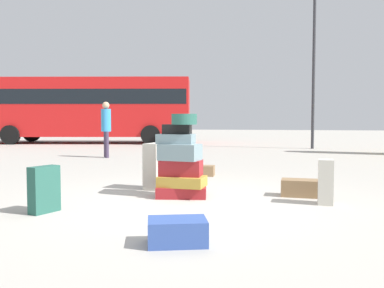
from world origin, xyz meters
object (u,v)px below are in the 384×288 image
(suitcase_cream_behind_tower, at_px, (155,166))
(suitcase_brown_left_side, at_px, (300,188))
(person_bearded_onlooker, at_px, (106,124))
(suitcase_cream_upright_blue, at_px, (326,182))
(suitcase_brown_right_side, at_px, (200,171))
(suitcase_teal_white_trunk, at_px, (44,189))
(suitcase_tower, at_px, (181,163))
(suitcase_navy_foreground_near, at_px, (177,232))
(parked_bus, at_px, (87,106))
(lamp_post, at_px, (314,33))

(suitcase_cream_behind_tower, xyz_separation_m, suitcase_brown_left_side, (2.39, -0.26, -0.26))
(suitcase_brown_left_side, relative_size, person_bearded_onlooker, 0.33)
(suitcase_cream_upright_blue, height_order, person_bearded_onlooker, person_bearded_onlooker)
(suitcase_brown_right_side, bearing_deg, suitcase_cream_upright_blue, -49.77)
(suitcase_brown_right_side, bearing_deg, suitcase_teal_white_trunk, -110.90)
(suitcase_tower, distance_m, suitcase_cream_upright_blue, 2.13)
(suitcase_teal_white_trunk, relative_size, suitcase_navy_foreground_near, 1.07)
(parked_bus, bearing_deg, suitcase_brown_right_side, -64.92)
(suitcase_teal_white_trunk, relative_size, suitcase_cream_upright_blue, 0.95)
(suitcase_brown_left_side, height_order, person_bearded_onlooker, person_bearded_onlooker)
(suitcase_navy_foreground_near, height_order, lamp_post, lamp_post)
(lamp_post, bearing_deg, suitcase_cream_upright_blue, -94.96)
(suitcase_brown_left_side, xyz_separation_m, parked_bus, (-9.30, 12.79, 1.70))
(person_bearded_onlooker, bearing_deg, lamp_post, 96.74)
(suitcase_brown_right_side, bearing_deg, suitcase_tower, -88.21)
(suitcase_cream_upright_blue, bearing_deg, suitcase_brown_right_side, 136.24)
(suitcase_teal_white_trunk, xyz_separation_m, suitcase_brown_right_side, (1.40, 3.76, -0.19))
(suitcase_teal_white_trunk, distance_m, suitcase_cream_upright_blue, 3.80)
(lamp_post, bearing_deg, suitcase_cream_behind_tower, -109.37)
(suitcase_cream_upright_blue, distance_m, parked_bus, 16.50)
(suitcase_brown_right_side, bearing_deg, person_bearded_onlooker, 134.03)
(suitcase_cream_behind_tower, xyz_separation_m, person_bearded_onlooker, (-3.02, 5.32, 0.63))
(suitcase_teal_white_trunk, bearing_deg, person_bearded_onlooker, 127.23)
(suitcase_cream_behind_tower, height_order, parked_bus, parked_bus)
(suitcase_teal_white_trunk, distance_m, lamp_post, 13.91)
(lamp_post, bearing_deg, suitcase_brown_left_side, -96.82)
(suitcase_cream_upright_blue, distance_m, person_bearded_onlooker, 8.40)
(suitcase_cream_behind_tower, height_order, suitcase_brown_left_side, suitcase_cream_behind_tower)
(suitcase_cream_behind_tower, xyz_separation_m, suitcase_brown_right_side, (0.48, 1.76, -0.28))
(suitcase_navy_foreground_near, distance_m, parked_bus, 17.54)
(suitcase_tower, height_order, suitcase_navy_foreground_near, suitcase_tower)
(suitcase_teal_white_trunk, distance_m, suitcase_brown_right_side, 4.01)
(suitcase_tower, height_order, suitcase_cream_behind_tower, suitcase_tower)
(suitcase_cream_behind_tower, height_order, suitcase_navy_foreground_near, suitcase_cream_behind_tower)
(suitcase_navy_foreground_near, xyz_separation_m, suitcase_cream_upright_blue, (1.65, 2.20, 0.19))
(person_bearded_onlooker, relative_size, parked_bus, 0.17)
(suitcase_tower, distance_m, lamp_post, 12.17)
(suitcase_cream_behind_tower, relative_size, suitcase_cream_upright_blue, 1.24)
(person_bearded_onlooker, bearing_deg, suitcase_tower, 0.49)
(suitcase_cream_upright_blue, height_order, suitcase_brown_left_side, suitcase_cream_upright_blue)
(parked_bus, bearing_deg, suitcase_cream_behind_tower, -70.52)
(parked_bus, bearing_deg, suitcase_tower, -69.75)
(suitcase_tower, relative_size, suitcase_brown_right_side, 2.04)
(suitcase_cream_behind_tower, relative_size, suitcase_brown_right_side, 1.25)
(suitcase_brown_left_side, bearing_deg, suitcase_tower, -163.19)
(suitcase_navy_foreground_near, distance_m, lamp_post, 14.39)
(suitcase_tower, relative_size, suitcase_cream_upright_blue, 2.02)
(suitcase_cream_upright_blue, height_order, lamp_post, lamp_post)
(lamp_post, bearing_deg, parked_bus, 168.73)
(suitcase_cream_behind_tower, bearing_deg, suitcase_cream_upright_blue, -4.13)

